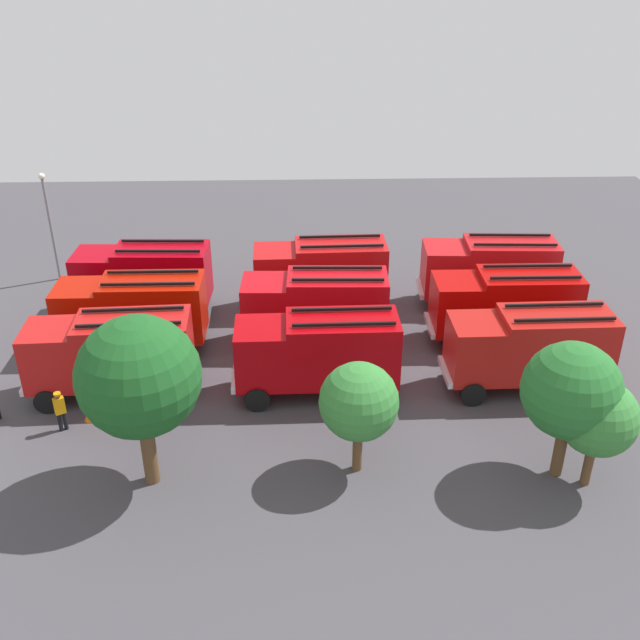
# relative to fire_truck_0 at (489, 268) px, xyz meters

# --- Properties ---
(ground_plane) EXTENTS (55.06, 55.06, 0.00)m
(ground_plane) POSITION_rel_fire_truck_0_xyz_m (9.26, 4.19, -2.15)
(ground_plane) COLOR #423F44
(fire_truck_0) EXTENTS (7.31, 3.04, 3.88)m
(fire_truck_0) POSITION_rel_fire_truck_0_xyz_m (0.00, 0.00, 0.00)
(fire_truck_0) COLOR red
(fire_truck_0) RESTS_ON ground
(fire_truck_1) EXTENTS (7.26, 2.91, 3.88)m
(fire_truck_1) POSITION_rel_fire_truck_0_xyz_m (9.07, -0.01, 0.00)
(fire_truck_1) COLOR #B81012
(fire_truck_1) RESTS_ON ground
(fire_truck_2) EXTENTS (7.29, 2.97, 3.88)m
(fire_truck_2) POSITION_rel_fire_truck_0_xyz_m (18.46, 0.28, 0.00)
(fire_truck_2) COLOR #A8020F
(fire_truck_2) RESTS_ON ground
(fire_truck_3) EXTENTS (7.21, 2.79, 3.88)m
(fire_truck_3) POSITION_rel_fire_truck_0_xyz_m (0.18, 4.13, 0.00)
(fire_truck_3) COLOR #AE0604
(fire_truck_3) RESTS_ON ground
(fire_truck_4) EXTENTS (7.28, 2.95, 3.88)m
(fire_truck_4) POSITION_rel_fire_truck_0_xyz_m (9.46, 4.04, 0.00)
(fire_truck_4) COLOR #BB0A12
(fire_truck_4) RESTS_ON ground
(fire_truck_5) EXTENTS (7.21, 2.78, 3.88)m
(fire_truck_5) POSITION_rel_fire_truck_0_xyz_m (18.28, 4.25, 0.00)
(fire_truck_5) COLOR #AF1103
(fire_truck_5) RESTS_ON ground
(fire_truck_6) EXTENTS (7.24, 2.85, 3.88)m
(fire_truck_6) POSITION_rel_fire_truck_0_xyz_m (0.20, 8.34, 0.00)
(fire_truck_6) COLOR #AC1510
(fire_truck_6) RESTS_ON ground
(fire_truck_7) EXTENTS (7.24, 2.84, 3.88)m
(fire_truck_7) POSITION_rel_fire_truck_0_xyz_m (9.48, 8.45, 0.00)
(fire_truck_7) COLOR #A90308
(fire_truck_7) RESTS_ON ground
(fire_truck_8) EXTENTS (7.31, 3.04, 3.88)m
(fire_truck_8) POSITION_rel_fire_truck_0_xyz_m (18.42, 8.22, 0.00)
(fire_truck_8) COLOR #B61413
(fire_truck_8) RESTS_ON ground
(firefighter_0) EXTENTS (0.48, 0.42, 1.81)m
(firefighter_0) POSITION_rel_fire_truck_0_xyz_m (20.04, 10.84, -1.13)
(firefighter_0) COLOR black
(firefighter_0) RESTS_ON ground
(firefighter_1) EXTENTS (0.45, 0.48, 1.72)m
(firefighter_1) POSITION_rel_fire_truck_0_xyz_m (8.58, -2.98, -1.19)
(firefighter_1) COLOR black
(firefighter_1) RESTS_ON ground
(tree_0) EXTENTS (2.82, 2.82, 4.37)m
(tree_0) POSITION_rel_fire_truck_0_xyz_m (-0.26, 14.78, 0.79)
(tree_0) COLOR brown
(tree_0) RESTS_ON ground
(tree_1) EXTENTS (3.57, 3.57, 5.53)m
(tree_1) POSITION_rel_fire_truck_0_xyz_m (0.65, 14.21, 1.57)
(tree_1) COLOR brown
(tree_1) RESTS_ON ground
(tree_2) EXTENTS (2.94, 2.94, 4.56)m
(tree_2) POSITION_rel_fire_truck_0_xyz_m (8.15, 13.69, 0.91)
(tree_2) COLOR brown
(tree_2) RESTS_ON ground
(tree_3) EXTENTS (4.37, 4.37, 6.77)m
(tree_3) POSITION_rel_fire_truck_0_xyz_m (15.84, 14.11, 2.40)
(tree_3) COLOR brown
(tree_3) RESTS_ON ground
(traffic_cone_0) EXTENTS (0.47, 0.47, 0.67)m
(traffic_cone_0) POSITION_rel_fire_truck_0_xyz_m (8.05, 6.19, -1.82)
(traffic_cone_0) COLOR #F2600C
(traffic_cone_0) RESTS_ON ground
(traffic_cone_1) EXTENTS (0.52, 0.52, 0.75)m
(traffic_cone_1) POSITION_rel_fire_truck_0_xyz_m (17.60, 6.23, -1.78)
(traffic_cone_1) COLOR #F2600C
(traffic_cone_1) RESTS_ON ground
(traffic_cone_2) EXTENTS (0.40, 0.40, 0.57)m
(traffic_cone_2) POSITION_rel_fire_truck_0_xyz_m (19.15, 10.23, -1.87)
(traffic_cone_2) COLOR #F2600C
(traffic_cone_2) RESTS_ON ground
(lamppost) EXTENTS (0.36, 0.36, 6.42)m
(lamppost) POSITION_rel_fire_truck_0_xyz_m (24.40, -4.12, 1.62)
(lamppost) COLOR slate
(lamppost) RESTS_ON ground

